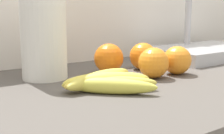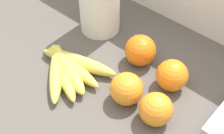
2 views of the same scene
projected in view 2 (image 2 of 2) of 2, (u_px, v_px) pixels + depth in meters
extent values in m
cube|color=silver|center=(200.00, 99.00, 1.15)|extent=(2.25, 0.06, 1.30)
ellipsoid|color=#D7D14C|center=(56.00, 72.00, 0.82)|extent=(0.16, 0.16, 0.03)
ellipsoid|color=#D9C74C|center=(63.00, 72.00, 0.82)|extent=(0.19, 0.13, 0.03)
ellipsoid|color=#E9D54C|center=(67.00, 68.00, 0.82)|extent=(0.19, 0.10, 0.04)
ellipsoid|color=#EAC64C|center=(72.00, 67.00, 0.83)|extent=(0.19, 0.05, 0.03)
ellipsoid|color=#D6C74C|center=(79.00, 62.00, 0.84)|extent=(0.21, 0.09, 0.04)
sphere|color=orange|center=(127.00, 89.00, 0.75)|extent=(0.08, 0.08, 0.08)
sphere|color=orange|center=(172.00, 76.00, 0.78)|extent=(0.08, 0.08, 0.08)
sphere|color=orange|center=(156.00, 109.00, 0.72)|extent=(0.08, 0.08, 0.08)
sphere|color=orange|center=(140.00, 50.00, 0.84)|extent=(0.08, 0.08, 0.08)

